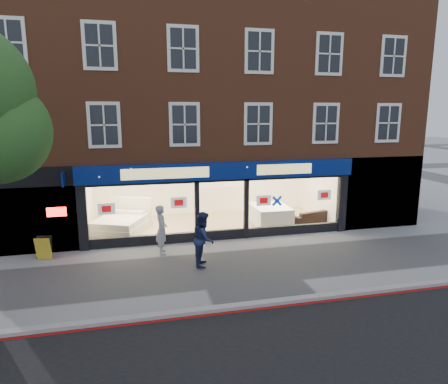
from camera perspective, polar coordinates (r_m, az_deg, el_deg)
name	(u,v)px	position (r m, az deg, el deg)	size (l,w,h in m)	color
ground	(242,266)	(14.17, 2.58, -10.52)	(120.00, 120.00, 0.00)	gray
kerb_line	(273,308)	(11.49, 7.02, -16.06)	(60.00, 0.10, 0.01)	#8C0A07
kerb_stone	(271,302)	(11.63, 6.67, -15.39)	(60.00, 0.25, 0.12)	gray
showroom_floor	(211,224)	(18.98, -1.82, -4.61)	(11.00, 4.50, 0.10)	tan
building	(203,82)	(19.94, -3.01, 15.38)	(19.00, 8.26, 10.30)	brown
display_bed	(121,224)	(18.07, -14.48, -4.42)	(2.75, 2.95, 1.35)	beige
bedside_table	(105,222)	(18.92, -16.66, -4.13)	(0.45, 0.45, 0.55)	brown
mattress_stack	(270,214)	(19.07, 6.58, -3.18)	(1.63, 2.06, 0.81)	white
sofa	(310,216)	(19.48, 12.14, -3.41)	(1.98, 0.77, 0.58)	black
a_board	(44,248)	(16.02, -24.35, -7.30)	(0.56, 0.36, 0.86)	gold
pedestrian_grey	(162,230)	(15.24, -8.90, -5.32)	(0.68, 0.45, 1.88)	#97999E
pedestrian_blue	(204,239)	(13.96, -2.93, -6.68)	(0.93, 0.73, 1.92)	#181E43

